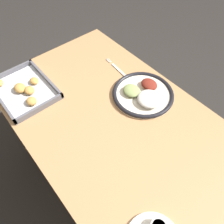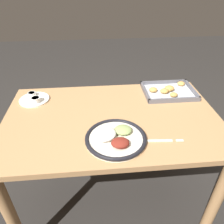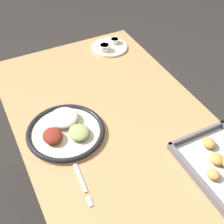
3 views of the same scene
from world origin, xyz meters
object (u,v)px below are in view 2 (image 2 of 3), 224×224
(dinner_plate, at_px, (115,137))
(fork, at_px, (158,141))
(baking_tray, at_px, (168,91))
(saucer_plate, at_px, (34,99))

(dinner_plate, xyz_separation_m, fork, (0.20, -0.03, -0.01))
(baking_tray, bearing_deg, saucer_plate, -178.82)
(dinner_plate, relative_size, baking_tray, 0.91)
(fork, xyz_separation_m, saucer_plate, (-0.65, 0.43, 0.01))
(dinner_plate, distance_m, fork, 0.21)
(saucer_plate, distance_m, baking_tray, 0.84)
(dinner_plate, distance_m, saucer_plate, 0.61)
(fork, height_order, saucer_plate, saucer_plate)
(saucer_plate, height_order, baking_tray, baking_tray)
(fork, relative_size, baking_tray, 0.67)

